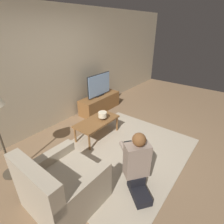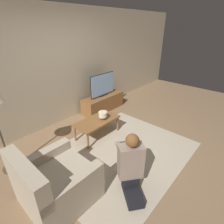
{
  "view_description": "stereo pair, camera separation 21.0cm",
  "coord_description": "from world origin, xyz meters",
  "px_view_note": "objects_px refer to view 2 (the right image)",
  "views": [
    {
      "loc": [
        -2.18,
        -1.47,
        2.2
      ],
      "look_at": [
        0.32,
        0.49,
        0.6
      ],
      "focal_mm": 28.0,
      "sensor_mm": 36.0,
      "label": 1
    },
    {
      "loc": [
        -2.05,
        -1.63,
        2.2
      ],
      "look_at": [
        0.32,
        0.49,
        0.6
      ],
      "focal_mm": 28.0,
      "sensor_mm": 36.0,
      "label": 2
    }
  ],
  "objects_px": {
    "person_kneeling": "(131,164)",
    "table_lamp": "(103,115)",
    "coffee_table": "(97,122)",
    "armchair": "(56,184)",
    "tv": "(102,85)"
  },
  "relations": [
    {
      "from": "person_kneeling",
      "to": "table_lamp",
      "type": "relative_size",
      "value": 5.28
    },
    {
      "from": "tv",
      "to": "armchair",
      "type": "bearing_deg",
      "value": -147.82
    },
    {
      "from": "coffee_table",
      "to": "table_lamp",
      "type": "distance_m",
      "value": 0.2
    },
    {
      "from": "armchair",
      "to": "table_lamp",
      "type": "distance_m",
      "value": 1.71
    },
    {
      "from": "table_lamp",
      "to": "person_kneeling",
      "type": "bearing_deg",
      "value": -120.56
    },
    {
      "from": "person_kneeling",
      "to": "table_lamp",
      "type": "distance_m",
      "value": 1.49
    },
    {
      "from": "tv",
      "to": "armchair",
      "type": "distance_m",
      "value": 2.96
    },
    {
      "from": "person_kneeling",
      "to": "table_lamp",
      "type": "xyz_separation_m",
      "value": [
        0.76,
        1.29,
        0.02
      ]
    },
    {
      "from": "coffee_table",
      "to": "person_kneeling",
      "type": "bearing_deg",
      "value": -115.54
    },
    {
      "from": "person_kneeling",
      "to": "coffee_table",
      "type": "bearing_deg",
      "value": -78.12
    },
    {
      "from": "coffee_table",
      "to": "table_lamp",
      "type": "xyz_separation_m",
      "value": [
        0.12,
        -0.06,
        0.14
      ]
    },
    {
      "from": "coffee_table",
      "to": "armchair",
      "type": "xyz_separation_m",
      "value": [
        -1.45,
        -0.72,
        -0.06
      ]
    },
    {
      "from": "armchair",
      "to": "person_kneeling",
      "type": "distance_m",
      "value": 1.04
    },
    {
      "from": "person_kneeling",
      "to": "table_lamp",
      "type": "bearing_deg",
      "value": -83.14
    },
    {
      "from": "tv",
      "to": "person_kneeling",
      "type": "xyz_separation_m",
      "value": [
        -1.67,
        -2.19,
        -0.27
      ]
    }
  ]
}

